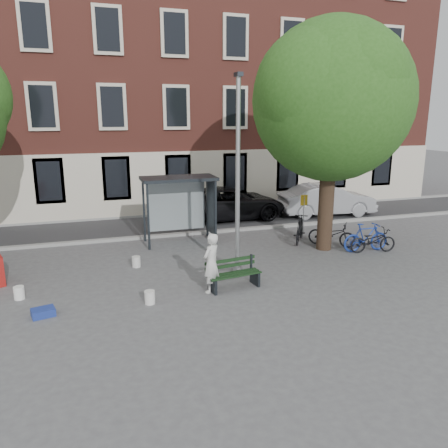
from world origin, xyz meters
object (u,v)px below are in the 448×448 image
at_px(bus_shelter, 188,194).
at_px(painter, 211,263).
at_px(notice_sign, 304,208).
at_px(car_dark, 228,203).
at_px(bike_a, 373,240).
at_px(bench, 233,275).
at_px(bike_b, 366,237).
at_px(car_silver, 327,200).
at_px(lamppost, 238,187).
at_px(bike_c, 332,234).
at_px(bike_d, 300,229).

relative_size(bus_shelter, painter, 1.66).
bearing_deg(notice_sign, car_dark, 103.79).
bearing_deg(car_dark, bike_a, -154.85).
bearing_deg(car_dark, painter, 157.59).
distance_m(bus_shelter, bench, 5.44).
xyz_separation_m(bench, bike_b, (5.82, 1.88, 0.16)).
distance_m(bike_a, car_silver, 6.24).
relative_size(lamppost, bus_shelter, 2.14).
bearing_deg(car_dark, bench, 161.56).
relative_size(bike_a, bike_c, 0.96).
distance_m(bike_b, bike_c, 1.29).
bearing_deg(car_silver, bike_c, 157.00).
bearing_deg(bike_a, painter, 113.34).
xyz_separation_m(car_silver, notice_sign, (-3.26, -3.71, 0.53)).
distance_m(lamppost, bike_a, 5.98).
distance_m(bike_a, notice_sign, 2.97).
distance_m(bus_shelter, bike_b, 6.94).
bearing_deg(bike_d, bike_b, 168.27).
relative_size(bus_shelter, bike_d, 1.58).
xyz_separation_m(bench, car_silver, (7.60, 7.71, 0.41)).
relative_size(bike_a, bike_d, 0.96).
distance_m(bus_shelter, car_silver, 8.17).
bearing_deg(car_silver, bike_a, 170.37).
relative_size(painter, notice_sign, 0.93).
distance_m(bus_shelter, bike_a, 7.19).
relative_size(lamppost, car_dark, 1.09).
distance_m(bike_c, car_dark, 6.08).
bearing_deg(notice_sign, bike_c, -67.06).
bearing_deg(lamppost, car_dark, 73.83).
xyz_separation_m(bike_a, bike_c, (-1.00, 1.18, 0.02)).
bearing_deg(car_dark, bike_b, -155.35).
relative_size(bike_b, car_dark, 0.32).
bearing_deg(notice_sign, painter, -147.94).
distance_m(car_dark, car_silver, 5.02).
xyz_separation_m(bike_b, car_dark, (-3.18, 6.59, 0.24)).
xyz_separation_m(bike_d, car_dark, (-1.42, 4.74, 0.24)).
height_order(lamppost, bus_shelter, lamppost).
xyz_separation_m(lamppost, notice_sign, (3.83, 2.88, -1.46)).
bearing_deg(notice_sign, bike_b, -61.95).
distance_m(bike_d, notice_sign, 0.88).
bearing_deg(bike_a, bench, 114.21).
height_order(car_dark, car_silver, car_silver).
relative_size(bike_c, bike_d, 1.00).
distance_m(bike_a, car_dark, 7.57).
relative_size(bench, bike_b, 0.93).
bearing_deg(lamppost, car_silver, 42.91).
xyz_separation_m(bike_c, bike_d, (-0.93, 0.86, 0.07)).
height_order(painter, bike_d, painter).
distance_m(painter, bike_b, 6.81).
bearing_deg(bike_c, painter, 159.94).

